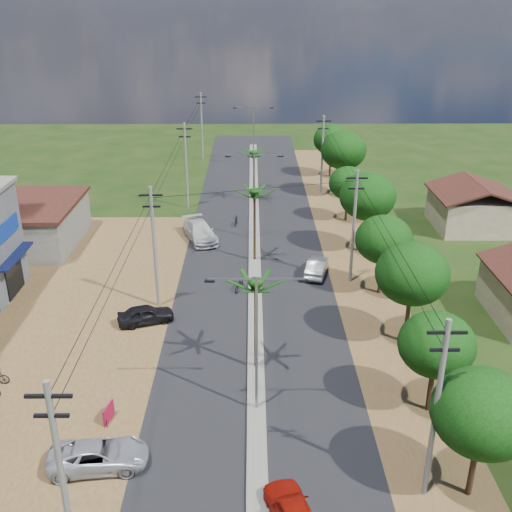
{
  "coord_description": "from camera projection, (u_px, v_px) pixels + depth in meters",
  "views": [
    {
      "loc": [
        -0.21,
        -26.42,
        20.57
      ],
      "look_at": [
        0.08,
        14.15,
        3.0
      ],
      "focal_mm": 42.0,
      "sensor_mm": 36.0,
      "label": 1
    }
  ],
  "objects": [
    {
      "name": "utility_pole_w_b",
      "position": [
        154.0,
        245.0,
        41.5
      ],
      "size": [
        1.6,
        0.24,
        9.0
      ],
      "color": "#605E56",
      "rests_on": "ground"
    },
    {
      "name": "tree_east_b",
      "position": [
        437.0,
        345.0,
        30.85
      ],
      "size": [
        4.0,
        4.0,
        5.83
      ],
      "color": "black",
      "rests_on": "ground"
    },
    {
      "name": "tree_east_h",
      "position": [
        331.0,
        140.0,
        72.85
      ],
      "size": [
        4.4,
        4.4,
        6.52
      ],
      "color": "black",
      "rests_on": "ground"
    },
    {
      "name": "low_shed",
      "position": [
        20.0,
        224.0,
        53.53
      ],
      "size": [
        10.4,
        10.4,
        3.95
      ],
      "color": "#605E56",
      "rests_on": "ground"
    },
    {
      "name": "tree_east_g",
      "position": [
        343.0,
        150.0,
        65.27
      ],
      "size": [
        5.0,
        5.0,
        7.38
      ],
      "color": "black",
      "rests_on": "ground"
    },
    {
      "name": "utility_pole_w_a",
      "position": [
        62.0,
        480.0,
        21.31
      ],
      "size": [
        1.6,
        0.24,
        9.0
      ],
      "color": "#605E56",
      "rests_on": "ground"
    },
    {
      "name": "palm_median_near",
      "position": [
        256.0,
        286.0,
        33.89
      ],
      "size": [
        2.0,
        2.0,
        6.15
      ],
      "color": "black",
      "rests_on": "ground"
    },
    {
      "name": "moto_rider_west_b",
      "position": [
        236.0,
        221.0,
        58.52
      ],
      "size": [
        0.63,
        1.68,
        0.99
      ],
      "primitive_type": "imported",
      "rotation": [
        0.0,
        0.0,
        -0.1
      ],
      "color": "black",
      "rests_on": "ground"
    },
    {
      "name": "streetlight_mid",
      "position": [
        254.0,
        190.0,
        53.46
      ],
      "size": [
        5.1,
        0.18,
        8.0
      ],
      "color": "gray",
      "rests_on": "ground"
    },
    {
      "name": "palm_median_mid",
      "position": [
        255.0,
        194.0,
        48.43
      ],
      "size": [
        2.0,
        2.0,
        6.55
      ],
      "color": "black",
      "rests_on": "ground"
    },
    {
      "name": "streetlight_near",
      "position": [
        256.0,
        334.0,
        30.52
      ],
      "size": [
        5.1,
        0.18,
        8.0
      ],
      "color": "gray",
      "rests_on": "ground"
    },
    {
      "name": "utility_pole_w_d",
      "position": [
        202.0,
        124.0,
        80.96
      ],
      "size": [
        1.6,
        0.24,
        9.0
      ],
      "color": "#605E56",
      "rests_on": "ground"
    },
    {
      "name": "utility_pole_w_c",
      "position": [
        186.0,
        164.0,
        61.69
      ],
      "size": [
        1.6,
        0.24,
        9.0
      ],
      "color": "#605E56",
      "rests_on": "ground"
    },
    {
      "name": "median",
      "position": [
        255.0,
        270.0,
        48.9
      ],
      "size": [
        1.0,
        90.0,
        0.18
      ],
      "primitive_type": "cube",
      "color": "#605E56",
      "rests_on": "ground"
    },
    {
      "name": "tree_east_e",
      "position": [
        368.0,
        196.0,
        50.65
      ],
      "size": [
        4.8,
        4.8,
        7.14
      ],
      "color": "black",
      "rests_on": "ground"
    },
    {
      "name": "dirt_shoulder_east",
      "position": [
        365.0,
        287.0,
        46.23
      ],
      "size": [
        5.0,
        90.0,
        0.03
      ],
      "primitive_type": "cube",
      "color": "brown",
      "rests_on": "ground"
    },
    {
      "name": "utility_pole_e_c",
      "position": [
        322.0,
        155.0,
        65.45
      ],
      "size": [
        1.6,
        0.24,
        9.0
      ],
      "color": "#605E56",
      "rests_on": "ground"
    },
    {
      "name": "car_white_far",
      "position": [
        200.0,
        232.0,
        54.83
      ],
      "size": [
        4.07,
        6.02,
        1.62
      ],
      "primitive_type": "imported",
      "rotation": [
        0.0,
        0.0,
        0.36
      ],
      "color": "#B2B2AD",
      "rests_on": "ground"
    },
    {
      "name": "car_parked_dark",
      "position": [
        146.0,
        315.0,
        40.84
      ],
      "size": [
        4.09,
        2.69,
        1.29
      ],
      "primitive_type": "imported",
      "rotation": [
        0.0,
        0.0,
        1.91
      ],
      "color": "black",
      "rests_on": "ground"
    },
    {
      "name": "streetlight_far",
      "position": [
        253.0,
        132.0,
        76.4
      ],
      "size": [
        5.1,
        0.18,
        8.0
      ],
      "color": "gray",
      "rests_on": "ground"
    },
    {
      "name": "moto_rider_west_a",
      "position": [
        239.0,
        285.0,
        45.49
      ],
      "size": [
        1.15,
        1.97,
        0.98
      ],
      "primitive_type": "imported",
      "rotation": [
        0.0,
        0.0,
        -0.29
      ],
      "color": "black",
      "rests_on": "ground"
    },
    {
      "name": "utility_pole_e_b",
      "position": [
        354.0,
        225.0,
        45.26
      ],
      "size": [
        1.6,
        0.24,
        9.0
      ],
      "color": "#605E56",
      "rests_on": "ground"
    },
    {
      "name": "house_east_far",
      "position": [
        473.0,
        204.0,
        57.3
      ],
      "size": [
        7.6,
        7.5,
        4.6
      ],
      "color": "tan",
      "rests_on": "ground"
    },
    {
      "name": "dirt_lot_west",
      "position": [
        30.0,
        335.0,
        39.66
      ],
      "size": [
        18.0,
        46.0,
        0.04
      ],
      "primitive_type": "cube",
      "color": "brown",
      "rests_on": "ground"
    },
    {
      "name": "utility_pole_e_a",
      "position": [
        436.0,
        408.0,
        25.07
      ],
      "size": [
        1.6,
        0.24,
        9.0
      ],
      "color": "#605E56",
      "rests_on": "ground"
    },
    {
      "name": "palm_median_far",
      "position": [
        254.0,
        155.0,
        63.37
      ],
      "size": [
        2.0,
        2.0,
        5.85
      ],
      "color": "black",
      "rests_on": "ground"
    },
    {
      "name": "car_parked_silver",
      "position": [
        99.0,
        456.0,
        28.27
      ],
      "size": [
        4.9,
        2.69,
        1.3
      ],
      "primitive_type": "imported",
      "rotation": [
        0.0,
        0.0,
        1.69
      ],
      "color": "#A5A6AD",
      "rests_on": "ground"
    },
    {
      "name": "car_silver_mid",
      "position": [
        317.0,
        267.0,
        48.02
      ],
      "size": [
        2.42,
        4.33,
        1.35
      ],
      "primitive_type": "imported",
      "rotation": [
        0.0,
        0.0,
        2.88
      ],
      "color": "#A5A6AD",
      "rests_on": "ground"
    },
    {
      "name": "tree_east_c",
      "position": [
        412.0,
        274.0,
        36.97
      ],
      "size": [
        4.6,
        4.6,
        6.83
      ],
      "color": "black",
      "rests_on": "ground"
    },
    {
      "name": "roadside_sign",
      "position": [
        109.0,
        413.0,
        31.42
      ],
      "size": [
        0.33,
        1.19,
        1.0
      ],
      "rotation": [
        0.0,
        0.0,
        -0.21
      ],
      "color": "maroon",
      "rests_on": "ground"
    },
    {
      "name": "tree_east_f",
      "position": [
        348.0,
        183.0,
        58.46
      ],
      "size": [
        3.8,
        3.8,
        5.52
      ],
      "color": "black",
      "rests_on": "ground"
    },
    {
      "name": "road",
      "position": [
        255.0,
        287.0,
        46.18
      ],
      "size": [
        12.0,
        110.0,
        0.04
      ],
      "primitive_type": "cube",
      "color": "black",
      "rests_on": "ground"
    },
    {
      "name": "tree_east_d",
      "position": [
        384.0,
        240.0,
        43.6
      ],
      "size": [
        4.2,
        4.2,
        6.13
      ],
      "color": "black",
      "rests_on": "ground"
    },
    {
      "name": "tree_east_a",
      "position": [
        483.0,
        413.0,
        25.19
      ],
      "size": [
        4.4,
        4.4,
        6.37
      ],
      "color": "black",
      "rests_on": "ground"
    },
    {
      "name": "ground",
      "position": [
        256.0,
        410.0,
        32.42
      ],
      "size": [
        160.0,
        160.0,
        0.0
      ],
      "primitive_type": "plane",
      "color": "black",
      "rests_on": "ground"
    }
  ]
}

